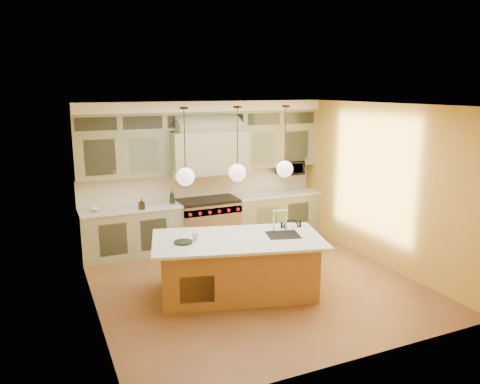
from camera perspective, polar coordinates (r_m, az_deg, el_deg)
name	(u,v)px	position (r m, az deg, el deg)	size (l,w,h in m)	color
floor	(254,283)	(7.87, 1.67, -11.02)	(5.00, 5.00, 0.00)	brown
ceiling	(255,105)	(7.22, 1.82, 10.60)	(5.00, 5.00, 0.00)	white
wall_back	(202,172)	(9.68, -4.69, 2.42)	(5.00, 5.00, 0.00)	gold
wall_front	(352,245)	(5.35, 13.47, -6.28)	(5.00, 5.00, 0.00)	gold
wall_left	(90,214)	(6.74, -17.81, -2.63)	(5.00, 5.00, 0.00)	gold
wall_right	(380,185)	(8.76, 16.65, 0.86)	(5.00, 5.00, 0.00)	gold
back_cabinetry	(206,175)	(9.43, -4.15, 2.04)	(5.00, 0.77, 2.90)	gray
range	(208,222)	(9.57, -3.87, -3.62)	(1.20, 0.74, 0.96)	silver
kitchen_island	(238,265)	(7.32, -0.26, -8.87)	(2.83, 1.97, 1.35)	brown
counter_stool	(293,249)	(7.68, 6.47, -6.89)	(0.44, 0.44, 1.06)	black
microwave	(290,168)	(10.26, 6.13, 2.97)	(0.54, 0.37, 0.30)	black
oil_bottle_a	(172,197)	(9.21, -8.28, -0.58)	(0.10, 0.10, 0.27)	black
oil_bottle_b	(142,204)	(8.85, -11.91, -1.44)	(0.10, 0.10, 0.21)	black
fruit_bowl	(98,209)	(8.97, -16.90, -2.02)	(0.25, 0.25, 0.06)	white
cup	(196,237)	(7.06, -5.44, -5.48)	(0.10, 0.10, 0.10)	silver
pendant_left	(186,175)	(6.65, -6.66, 2.10)	(0.26, 0.26, 1.11)	#2D2319
pendant_center	(237,171)	(6.92, -0.32, 2.60)	(0.26, 0.26, 1.11)	#2D2319
pendant_right	(285,167)	(7.27, 5.47, 3.03)	(0.26, 0.26, 1.11)	#2D2319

